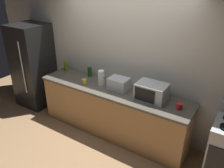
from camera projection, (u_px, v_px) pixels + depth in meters
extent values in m
plane|color=#93704C|center=(100.00, 143.00, 4.11)|extent=(8.00, 8.00, 0.00)
cube|color=beige|center=(124.00, 58.00, 4.14)|extent=(6.40, 0.10, 2.70)
cube|color=#B27F4C|center=(112.00, 112.00, 4.23)|extent=(2.80, 0.60, 0.86)
cube|color=#514C42|center=(112.00, 90.00, 4.03)|extent=(2.84, 0.64, 0.04)
cube|color=black|center=(33.00, 66.00, 5.03)|extent=(0.72, 0.70, 1.80)
cylinder|color=silver|center=(22.00, 68.00, 4.64)|extent=(0.02, 0.02, 1.10)
cube|color=#B7BABF|center=(152.00, 92.00, 3.65)|extent=(0.48, 0.34, 0.27)
cube|color=black|center=(145.00, 95.00, 3.54)|extent=(0.34, 0.01, 0.21)
cube|color=#B7BABF|center=(119.00, 84.00, 3.97)|extent=(0.34, 0.26, 0.21)
cylinder|color=white|center=(101.00, 78.00, 4.13)|extent=(0.12, 0.12, 0.27)
cylinder|color=#4C6B19|center=(66.00, 65.00, 4.73)|extent=(0.08, 0.08, 0.23)
cylinder|color=#1E3F19|center=(90.00, 72.00, 4.49)|extent=(0.08, 0.08, 0.18)
cylinder|color=yellow|center=(84.00, 82.00, 4.19)|extent=(0.08, 0.08, 0.10)
cylinder|color=red|center=(179.00, 106.00, 3.42)|extent=(0.09, 0.09, 0.09)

